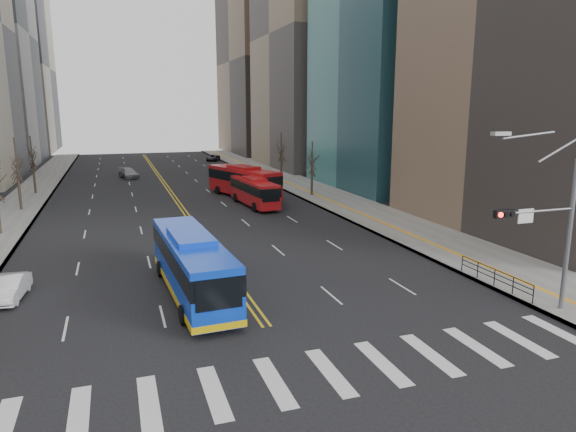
{
  "coord_description": "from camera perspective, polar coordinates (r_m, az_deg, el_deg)",
  "views": [
    {
      "loc": [
        -6.52,
        -17.41,
        10.44
      ],
      "look_at": [
        3.65,
        12.57,
        3.78
      ],
      "focal_mm": 32.0,
      "sensor_mm": 36.0,
      "label": 1
    }
  ],
  "objects": [
    {
      "name": "ground",
      "position": [
        21.32,
        1.64,
        -17.43
      ],
      "size": [
        220.0,
        220.0,
        0.0
      ],
      "primitive_type": "plane",
      "color": "black"
    },
    {
      "name": "sidewalk_right",
      "position": [
        67.67,
        2.3,
        3.06
      ],
      "size": [
        7.0,
        130.0,
        0.15
      ],
      "primitive_type": "cube",
      "color": "gray",
      "rests_on": "ground"
    },
    {
      "name": "sidewalk_left",
      "position": [
        64.05,
        -27.42,
        1.22
      ],
      "size": [
        5.0,
        130.0,
        0.15
      ],
      "primitive_type": "cube",
      "color": "gray",
      "rests_on": "ground"
    },
    {
      "name": "crosswalk",
      "position": [
        21.32,
        1.64,
        -17.42
      ],
      "size": [
        26.7,
        4.0,
        0.01
      ],
      "color": "silver",
      "rests_on": "ground"
    },
    {
      "name": "centerline",
      "position": [
        73.45,
        -13.47,
        3.39
      ],
      "size": [
        0.55,
        100.0,
        0.01
      ],
      "color": "gold",
      "rests_on": "ground"
    },
    {
      "name": "office_towers",
      "position": [
        87.23,
        -15.1,
        20.39
      ],
      "size": [
        83.0,
        134.0,
        58.0
      ],
      "color": "gray",
      "rests_on": "ground"
    },
    {
      "name": "signal_mast",
      "position": [
        28.63,
        26.96,
        -0.67
      ],
      "size": [
        5.37,
        0.37,
        9.39
      ],
      "color": "slate",
      "rests_on": "ground"
    },
    {
      "name": "pedestrian_railing",
      "position": [
        32.77,
        21.98,
        -6.07
      ],
      "size": [
        0.06,
        6.06,
        1.02
      ],
      "color": "black",
      "rests_on": "sidewalk_right"
    },
    {
      "name": "street_trees",
      "position": [
        52.27,
        -19.42,
        5.1
      ],
      "size": [
        35.2,
        47.2,
        7.6
      ],
      "color": "#31281D",
      "rests_on": "ground"
    },
    {
      "name": "blue_bus",
      "position": [
        29.58,
        -10.62,
        -5.14
      ],
      "size": [
        3.34,
        12.5,
        3.59
      ],
      "color": "blue",
      "rests_on": "ground"
    },
    {
      "name": "red_bus_near",
      "position": [
        55.77,
        -3.78,
        2.9
      ],
      "size": [
        3.16,
        9.97,
        3.15
      ],
      "color": "#B51317",
      "rests_on": "ground"
    },
    {
      "name": "red_bus_far",
      "position": [
        61.42,
        -4.94,
        4.02
      ],
      "size": [
        6.5,
        12.16,
        3.76
      ],
      "color": "#B51317",
      "rests_on": "ground"
    },
    {
      "name": "car_white",
      "position": [
        32.67,
        -28.53,
        -7.04
      ],
      "size": [
        1.83,
        4.12,
        1.32
      ],
      "primitive_type": "imported",
      "rotation": [
        0.0,
        0.0,
        -0.11
      ],
      "color": "silver",
      "rests_on": "ground"
    },
    {
      "name": "car_dark_mid",
      "position": [
        67.09,
        -7.72,
        3.43
      ],
      "size": [
        1.71,
        4.14,
        1.41
      ],
      "primitive_type": "imported",
      "rotation": [
        0.0,
        0.0,
        0.01
      ],
      "color": "black",
      "rests_on": "ground"
    },
    {
      "name": "car_silver",
      "position": [
        82.19,
        -17.29,
        4.57
      ],
      "size": [
        3.23,
        5.42,
        1.47
      ],
      "primitive_type": "imported",
      "rotation": [
        0.0,
        0.0,
        0.24
      ],
      "color": "gray",
      "rests_on": "ground"
    },
    {
      "name": "car_dark_far",
      "position": [
        105.58,
        -8.32,
        6.42
      ],
      "size": [
        3.75,
        4.94,
        1.25
      ],
      "primitive_type": "imported",
      "rotation": [
        0.0,
        0.0,
        -0.43
      ],
      "color": "black",
      "rests_on": "ground"
    }
  ]
}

